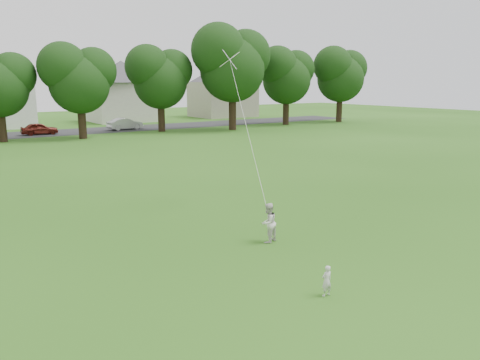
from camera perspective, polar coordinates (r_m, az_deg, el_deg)
ground at (r=13.07m, az=1.85°, el=-11.88°), size 160.00×160.00×0.00m
street at (r=52.37m, az=-26.61°, el=4.86°), size 90.00×7.00×0.01m
toddler at (r=12.13m, az=10.52°, el=-11.98°), size 0.30×0.21×0.80m
older_boy at (r=15.64m, az=3.46°, el=-5.23°), size 0.78×0.69×1.34m
kite at (r=17.65m, az=0.82°, el=6.38°), size 1.47×3.15×7.56m
tree_row at (r=46.79m, az=-20.27°, el=12.73°), size 82.50×10.10×11.76m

